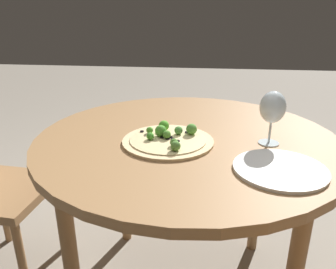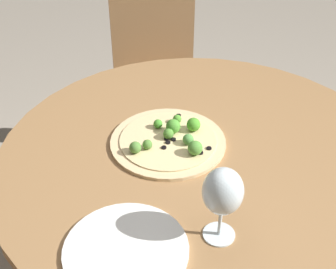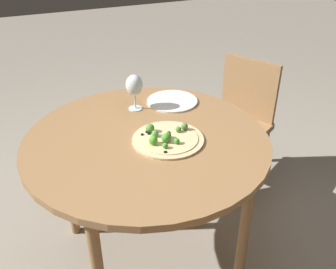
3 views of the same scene
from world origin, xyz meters
name	(u,v)px [view 3 (image 3 of 3)]	position (x,y,z in m)	size (l,w,h in m)	color
ground_plane	(151,255)	(0.00, 0.00, 0.00)	(12.00, 12.00, 0.00)	gray
dining_table	(147,151)	(0.00, 0.00, 0.69)	(1.11, 1.11, 0.77)	olive
chair_2	(238,120)	(0.78, 0.42, 0.47)	(0.54, 0.54, 0.85)	#997047
pizza	(167,138)	(0.08, -0.06, 0.78)	(0.32, 0.32, 0.05)	#DBBC89
wine_glass	(134,86)	(0.05, 0.29, 0.89)	(0.09, 0.09, 0.19)	silver
plate_near	(172,101)	(0.25, 0.28, 0.77)	(0.27, 0.27, 0.01)	white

